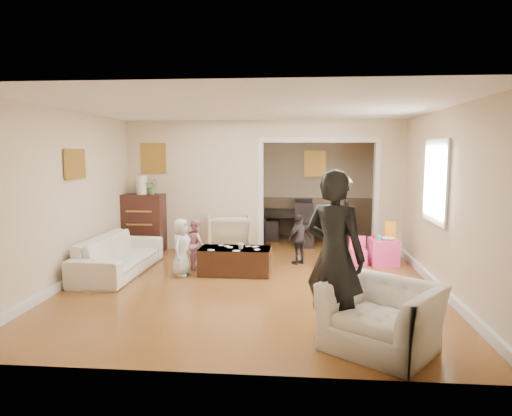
# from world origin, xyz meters

# --- Properties ---
(floor) EXTENTS (7.00, 7.00, 0.00)m
(floor) POSITION_xyz_m (0.00, 0.00, 0.00)
(floor) COLOR brown
(floor) RESTS_ON ground
(partition_left) EXTENTS (2.75, 0.18, 2.60)m
(partition_left) POSITION_xyz_m (-1.38, 1.80, 1.30)
(partition_left) COLOR beige
(partition_left) RESTS_ON ground
(partition_right) EXTENTS (0.55, 0.18, 2.60)m
(partition_right) POSITION_xyz_m (2.48, 1.80, 1.30)
(partition_right) COLOR beige
(partition_right) RESTS_ON ground
(partition_header) EXTENTS (2.22, 0.18, 0.35)m
(partition_header) POSITION_xyz_m (1.10, 1.80, 2.42)
(partition_header) COLOR beige
(partition_header) RESTS_ON partition_right
(window_pane) EXTENTS (0.03, 0.95, 1.10)m
(window_pane) POSITION_xyz_m (2.73, -0.40, 1.55)
(window_pane) COLOR white
(window_pane) RESTS_ON ground
(framed_art_partition) EXTENTS (0.45, 0.03, 0.55)m
(framed_art_partition) POSITION_xyz_m (-2.20, 1.70, 1.85)
(framed_art_partition) COLOR brown
(framed_art_partition) RESTS_ON partition_left
(framed_art_sofa_wall) EXTENTS (0.03, 0.55, 0.40)m
(framed_art_sofa_wall) POSITION_xyz_m (-2.71, -0.60, 1.80)
(framed_art_sofa_wall) COLOR brown
(framed_art_alcove) EXTENTS (0.45, 0.03, 0.55)m
(framed_art_alcove) POSITION_xyz_m (1.10, 3.44, 1.70)
(framed_art_alcove) COLOR brown
(sofa) EXTENTS (0.88, 2.11, 0.61)m
(sofa) POSITION_xyz_m (-2.22, -0.23, 0.31)
(sofa) COLOR white
(sofa) RESTS_ON ground
(armchair_back) EXTENTS (0.95, 0.97, 0.77)m
(armchair_back) POSITION_xyz_m (-0.63, 1.39, 0.38)
(armchair_back) COLOR #C4B388
(armchair_back) RESTS_ON ground
(armchair_front) EXTENTS (1.39, 1.36, 0.68)m
(armchair_front) POSITION_xyz_m (1.54, -2.85, 0.34)
(armchair_front) COLOR white
(armchair_front) RESTS_ON ground
(dresser) EXTENTS (0.83, 0.47, 1.14)m
(dresser) POSITION_xyz_m (-2.37, 1.46, 0.57)
(dresser) COLOR black
(dresser) RESTS_ON ground
(table_lamp) EXTENTS (0.22, 0.22, 0.36)m
(table_lamp) POSITION_xyz_m (-2.37, 1.46, 1.32)
(table_lamp) COLOR #FFF1CF
(table_lamp) RESTS_ON dresser
(potted_plant) EXTENTS (0.27, 0.24, 0.30)m
(potted_plant) POSITION_xyz_m (-2.17, 1.46, 1.29)
(potted_plant) COLOR #456B2F
(potted_plant) RESTS_ON dresser
(coffee_table) EXTENTS (1.15, 0.58, 0.43)m
(coffee_table) POSITION_xyz_m (-0.32, -0.12, 0.21)
(coffee_table) COLOR #3B1F13
(coffee_table) RESTS_ON ground
(coffee_cup) EXTENTS (0.10, 0.10, 0.09)m
(coffee_cup) POSITION_xyz_m (-0.22, -0.17, 0.48)
(coffee_cup) COLOR white
(coffee_cup) RESTS_ON coffee_table
(play_table) EXTENTS (0.50, 0.50, 0.46)m
(play_table) POSITION_xyz_m (2.21, 0.73, 0.23)
(play_table) COLOR #EE3E91
(play_table) RESTS_ON ground
(cereal_box) EXTENTS (0.20, 0.08, 0.30)m
(cereal_box) POSITION_xyz_m (2.33, 0.83, 0.61)
(cereal_box) COLOR yellow
(cereal_box) RESTS_ON play_table
(cyan_cup) EXTENTS (0.08, 0.08, 0.08)m
(cyan_cup) POSITION_xyz_m (2.11, 0.68, 0.50)
(cyan_cup) COLOR #29C7CF
(cyan_cup) RESTS_ON play_table
(toy_block) EXTENTS (0.10, 0.09, 0.05)m
(toy_block) POSITION_xyz_m (2.09, 0.85, 0.48)
(toy_block) COLOR red
(toy_block) RESTS_ON play_table
(play_bowl) EXTENTS (0.22, 0.22, 0.05)m
(play_bowl) POSITION_xyz_m (2.26, 0.61, 0.48)
(play_bowl) COLOR silver
(play_bowl) RESTS_ON play_table
(dining_table) EXTENTS (1.90, 1.12, 0.65)m
(dining_table) POSITION_xyz_m (0.84, 2.78, 0.33)
(dining_table) COLOR black
(dining_table) RESTS_ON ground
(adult_person) EXTENTS (0.79, 0.73, 1.82)m
(adult_person) POSITION_xyz_m (1.07, -2.69, 0.91)
(adult_person) COLOR black
(adult_person) RESTS_ON ground
(child_kneel_a) EXTENTS (0.37, 0.49, 0.92)m
(child_kneel_a) POSITION_xyz_m (-1.17, -0.27, 0.46)
(child_kneel_a) COLOR silver
(child_kneel_a) RESTS_ON ground
(child_kneel_b) EXTENTS (0.44, 0.49, 0.85)m
(child_kneel_b) POSITION_xyz_m (-1.02, 0.18, 0.42)
(child_kneel_b) COLOR pink
(child_kneel_b) RESTS_ON ground
(child_toddler) EXTENTS (0.54, 0.50, 0.89)m
(child_toddler) POSITION_xyz_m (0.73, 0.63, 0.45)
(child_toddler) COLOR black
(child_toddler) RESTS_ON ground
(craft_papers) EXTENTS (0.84, 0.50, 0.00)m
(craft_papers) POSITION_xyz_m (-0.31, -0.12, 0.43)
(craft_papers) COLOR white
(craft_papers) RESTS_ON coffee_table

